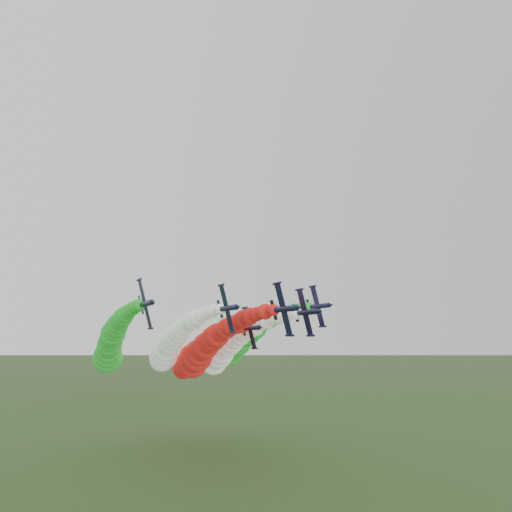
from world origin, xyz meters
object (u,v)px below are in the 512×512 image
object	(u,v)px
jet_outer_left	(111,344)
jet_trail	(194,356)
jet_lead	(205,349)
jet_inner_right	(227,348)
jet_outer_right	(244,340)
jet_inner_left	(170,346)

from	to	relation	value
jet_outer_left	jet_trail	world-z (taller)	jet_outer_left
jet_lead	jet_outer_left	size ratio (longest dim) A/B	1.00
jet_inner_right	jet_trail	xyz separation A→B (m)	(-3.48, 17.53, -2.57)
jet_outer_right	jet_lead	bearing A→B (deg)	-137.53
jet_inner_left	jet_outer_left	bearing A→B (deg)	167.68
jet_inner_left	jet_outer_right	xyz separation A→B (m)	(25.67, 5.20, 1.48)
jet_lead	jet_outer_left	distance (m)	26.90
jet_outer_right	jet_trail	size ratio (longest dim) A/B	1.01
jet_inner_right	jet_outer_left	xyz separation A→B (m)	(-30.64, 9.13, 1.32)
jet_inner_right	jet_outer_right	xyz separation A→B (m)	(10.72, 10.90, 2.24)
jet_inner_left	jet_inner_right	xyz separation A→B (m)	(14.95, -5.71, -0.75)
jet_inner_right	jet_inner_left	bearing A→B (deg)	159.10
jet_lead	jet_trail	size ratio (longest dim) A/B	1.01
jet_inner_right	jet_outer_left	bearing A→B (deg)	163.40
jet_inner_left	jet_inner_right	world-z (taller)	jet_inner_left
jet_outer_right	jet_trail	bearing A→B (deg)	154.99
jet_lead	jet_inner_left	world-z (taller)	jet_inner_left
jet_lead	jet_inner_left	xyz separation A→B (m)	(-4.94, 13.77, 0.84)
jet_outer_right	jet_inner_left	bearing A→B (deg)	-168.56
jet_lead	jet_trail	world-z (taller)	jet_lead
jet_inner_left	jet_trail	xyz separation A→B (m)	(11.47, 11.82, -3.32)
jet_outer_left	jet_outer_right	size ratio (longest dim) A/B	1.00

